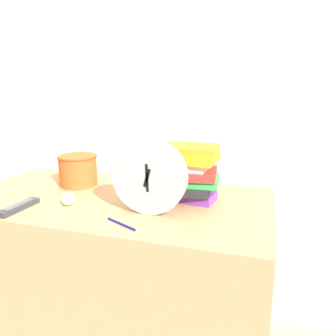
# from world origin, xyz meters

# --- Properties ---
(wall_back) EXTENTS (6.00, 0.04, 2.40)m
(wall_back) POSITION_xyz_m (0.00, 0.75, 1.20)
(wall_back) COLOR silver
(wall_back) RESTS_ON ground_plane
(desk) EXTENTS (1.30, 0.68, 0.75)m
(desk) POSITION_xyz_m (0.00, 0.34, 0.37)
(desk) COLOR tan
(desk) RESTS_ON ground_plane
(desk_clock) EXTENTS (0.28, 0.05, 0.28)m
(desk_clock) POSITION_xyz_m (0.21, 0.22, 0.89)
(desk_clock) COLOR #B7B2A8
(desk_clock) RESTS_ON desk
(book_stack) EXTENTS (0.25, 0.20, 0.23)m
(book_stack) POSITION_xyz_m (0.31, 0.40, 0.87)
(book_stack) COLOR #7A3899
(book_stack) RESTS_ON desk
(basket) EXTENTS (0.18, 0.18, 0.14)m
(basket) POSITION_xyz_m (-0.24, 0.46, 0.82)
(basket) COLOR #E05623
(basket) RESTS_ON desk
(tv_remote) EXTENTS (0.05, 0.18, 0.02)m
(tv_remote) POSITION_xyz_m (-0.28, 0.11, 0.76)
(tv_remote) COLOR #333338
(tv_remote) RESTS_ON desk
(crumpled_paper_ball) EXTENTS (0.05, 0.05, 0.05)m
(crumpled_paper_ball) POSITION_xyz_m (-0.13, 0.21, 0.77)
(crumpled_paper_ball) COLOR white
(crumpled_paper_ball) RESTS_ON desk
(pen) EXTENTS (0.13, 0.07, 0.01)m
(pen) POSITION_xyz_m (0.15, 0.09, 0.75)
(pen) COLOR navy
(pen) RESTS_ON desk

